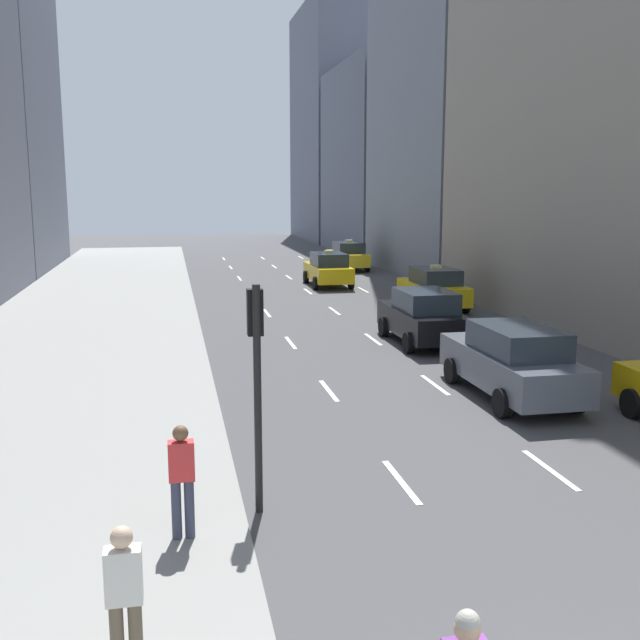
% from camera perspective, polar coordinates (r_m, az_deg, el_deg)
% --- Properties ---
extents(sidewalk_left, '(8.00, 66.00, 0.15)m').
position_cam_1_polar(sidewalk_left, '(31.27, -16.75, 0.52)').
color(sidewalk_left, gray).
rests_on(sidewalk_left, ground).
extents(lane_markings, '(5.72, 56.00, 0.01)m').
position_cam_1_polar(lane_markings, '(27.99, 2.43, -0.28)').
color(lane_markings, white).
rests_on(lane_markings, ground).
extents(building_row_right, '(6.00, 78.81, 36.46)m').
position_cam_1_polar(building_row_right, '(43.16, 11.48, 21.94)').
color(building_row_right, '#A89E89').
rests_on(building_row_right, ground).
extents(taxi_second, '(2.02, 4.40, 1.87)m').
position_cam_1_polar(taxi_second, '(46.37, 2.13, 4.92)').
color(taxi_second, yellow).
rests_on(taxi_second, ground).
extents(taxi_third, '(2.02, 4.40, 1.87)m').
position_cam_1_polar(taxi_third, '(31.68, 8.65, 2.43)').
color(taxi_third, yellow).
rests_on(taxi_third, ground).
extents(taxi_fourth, '(2.02, 4.40, 1.87)m').
position_cam_1_polar(taxi_fourth, '(38.63, 0.63, 3.90)').
color(taxi_fourth, yellow).
rests_on(taxi_fourth, ground).
extents(sedan_black_near, '(2.02, 4.40, 1.78)m').
position_cam_1_polar(sedan_black_near, '(24.47, 7.85, 0.27)').
color(sedan_black_near, black).
rests_on(sedan_black_near, ground).
extents(sedan_silver_behind, '(2.02, 4.87, 1.80)m').
position_cam_1_polar(sedan_silver_behind, '(18.58, 14.45, -3.05)').
color(sedan_silver_behind, '#565B66').
rests_on(sedan_silver_behind, ground).
extents(pedestrian_near_curb, '(0.36, 0.22, 1.65)m').
position_cam_1_polar(pedestrian_near_curb, '(8.05, -14.68, -19.70)').
color(pedestrian_near_curb, brown).
rests_on(pedestrian_near_curb, sidewalk_left).
extents(pedestrian_mid_block, '(0.36, 0.22, 1.65)m').
position_cam_1_polar(pedestrian_mid_block, '(10.79, -10.48, -11.60)').
color(pedestrian_mid_block, '#383D51').
rests_on(pedestrian_mid_block, sidewalk_left).
extents(traffic_light_pole, '(0.24, 0.42, 3.60)m').
position_cam_1_polar(traffic_light_pole, '(11.49, -4.87, -3.12)').
color(traffic_light_pole, black).
rests_on(traffic_light_pole, ground).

